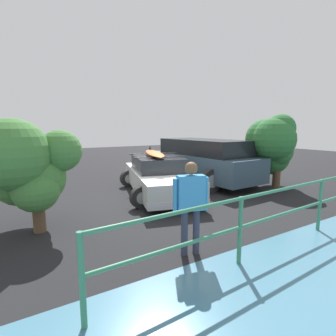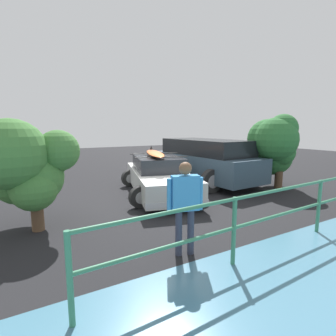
# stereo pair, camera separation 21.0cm
# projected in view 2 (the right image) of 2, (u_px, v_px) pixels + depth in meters

# --- Properties ---
(ground_plane) EXTENTS (44.00, 44.00, 0.02)m
(ground_plane) POSITION_uv_depth(u_px,v_px,m) (159.00, 201.00, 7.92)
(ground_plane) COLOR black
(ground_plane) RESTS_ON ground
(sedan_car) EXTENTS (2.95, 4.74, 1.52)m
(sedan_car) POSITION_uv_depth(u_px,v_px,m) (159.00, 176.00, 8.65)
(sedan_car) COLOR silver
(sedan_car) RESTS_ON ground
(suv_car) EXTENTS (2.84, 5.02, 1.72)m
(suv_car) POSITION_uv_depth(u_px,v_px,m) (205.00, 160.00, 10.39)
(suv_car) COLOR #334756
(suv_car) RESTS_ON ground
(person_bystander) EXTENTS (0.61, 0.30, 1.62)m
(person_bystander) POSITION_uv_depth(u_px,v_px,m) (185.00, 200.00, 4.41)
(person_bystander) COLOR #33384C
(person_bystander) RESTS_ON ground
(railing_fence) EXTENTS (10.04, 0.53, 1.11)m
(railing_fence) POSITION_uv_depth(u_px,v_px,m) (320.00, 197.00, 5.43)
(railing_fence) COLOR #387F5B
(railing_fence) RESTS_ON ground
(bush_near_left) EXTENTS (1.98, 2.11, 2.36)m
(bush_near_left) POSITION_uv_depth(u_px,v_px,m) (27.00, 167.00, 5.45)
(bush_near_left) COLOR brown
(bush_near_left) RESTS_ON ground
(bush_near_right) EXTENTS (1.79, 1.89, 2.65)m
(bush_near_right) POSITION_uv_depth(u_px,v_px,m) (274.00, 144.00, 9.46)
(bush_near_right) COLOR brown
(bush_near_right) RESTS_ON ground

